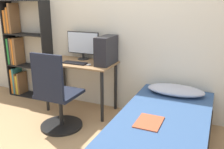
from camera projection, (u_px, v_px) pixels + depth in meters
The scene contains 12 objects.
wall_back at pixel (123, 25), 3.49m from camera, with size 8.00×0.05×2.50m.
desk at pixel (81, 70), 3.61m from camera, with size 1.01×0.56×0.74m.
bookshelf at pixel (21, 52), 4.18m from camera, with size 0.80×0.26×1.59m.
office_chair at pixel (57, 101), 3.11m from camera, with size 0.54×0.54×1.01m.
bed at pixel (162, 135), 2.63m from camera, with size 0.93×1.84×0.45m.
pillow at pixel (176, 90), 3.13m from camera, with size 0.71×0.36×0.11m.
magazine at pixel (149, 122), 2.41m from camera, with size 0.24×0.32×0.01m.
monitor at pixel (83, 44), 3.68m from camera, with size 0.52×0.17×0.41m.
keyboard at pixel (75, 63), 3.48m from camera, with size 0.35×0.12×0.02m.
pc_tower at pixel (106, 50), 3.41m from camera, with size 0.18×0.42×0.39m.
mouse at pixel (89, 65), 3.39m from camera, with size 0.06×0.09×0.02m.
phone at pixel (54, 60), 3.69m from camera, with size 0.07×0.14×0.01m.
Camera 1 is at (1.29, -1.94, 1.59)m, focal length 40.00 mm.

